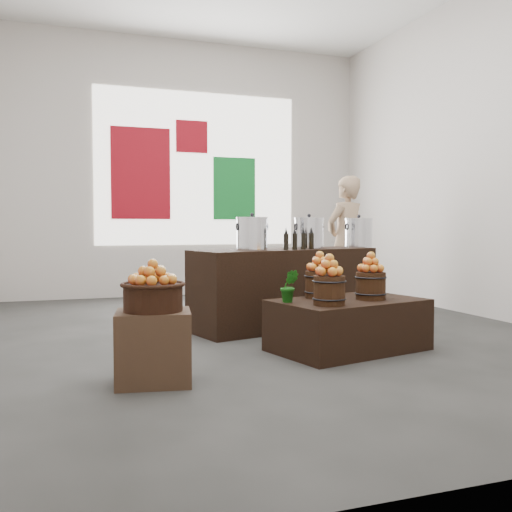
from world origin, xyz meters
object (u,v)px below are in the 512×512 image
object	(u,v)px
display_table	(348,325)
stock_pot_left	(252,234)
counter	(285,288)
stock_pot_center	(309,234)
crate	(154,347)
stock_pot_right	(359,233)
wicker_basket	(153,298)
shopper	(346,242)

from	to	relation	value
display_table	stock_pot_left	xyz separation A→B (m)	(-0.50, 1.15, 0.78)
stock_pot_left	counter	bearing A→B (deg)	14.47
stock_pot_center	counter	bearing A→B (deg)	-165.53
crate	counter	bearing A→B (deg)	46.03
crate	stock_pot_center	size ratio (longest dim) A/B	1.58
display_table	counter	distance (m)	1.27
crate	stock_pot_right	world-z (taller)	stock_pot_right
display_table	stock_pot_right	distance (m)	1.96
crate	wicker_basket	xyz separation A→B (m)	(0.00, 0.00, 0.35)
stock_pot_left	stock_pot_right	distance (m)	1.50
wicker_basket	display_table	size ratio (longest dim) A/B	0.31
crate	counter	size ratio (longest dim) A/B	0.24
crate	wicker_basket	world-z (taller)	wicker_basket
counter	stock_pot_center	world-z (taller)	stock_pot_center
stock_pot_right	shopper	xyz separation A→B (m)	(0.32, 0.93, -0.12)
shopper	stock_pot_right	bearing A→B (deg)	50.03
crate	display_table	distance (m)	1.86
display_table	stock_pot_center	bearing A→B (deg)	66.86
stock_pot_center	shopper	world-z (taller)	shopper
wicker_basket	shopper	size ratio (longest dim) A/B	0.23
wicker_basket	counter	distance (m)	2.45
wicker_basket	counter	world-z (taller)	counter
stock_pot_center	stock_pot_right	bearing A→B (deg)	14.47
stock_pot_right	shopper	size ratio (longest dim) A/B	0.18
counter	stock_pot_left	world-z (taller)	stock_pot_left
display_table	shopper	bearing A→B (deg)	48.94
crate	stock_pot_left	distance (m)	2.22
wicker_basket	display_table	distance (m)	1.89
stock_pot_center	shopper	bearing A→B (deg)	46.64
crate	wicker_basket	bearing A→B (deg)	0.00
counter	stock_pot_left	xyz separation A→B (m)	(-0.41, -0.11, 0.58)
counter	stock_pot_center	xyz separation A→B (m)	(0.32, 0.08, 0.58)
display_table	counter	world-z (taller)	counter
stock_pot_center	stock_pot_right	distance (m)	0.75
display_table	stock_pot_left	bearing A→B (deg)	100.11
crate	display_table	xyz separation A→B (m)	(1.79, 0.50, -0.03)
wicker_basket	stock_pot_center	world-z (taller)	stock_pot_center
stock_pot_left	display_table	bearing A→B (deg)	-66.41
stock_pot_left	stock_pot_right	bearing A→B (deg)	14.47
counter	shopper	bearing A→B (deg)	26.64
counter	shopper	world-z (taller)	shopper
wicker_basket	stock_pot_center	distance (m)	2.76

